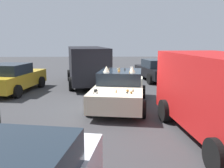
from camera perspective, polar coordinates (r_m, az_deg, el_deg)
ground_plane at (r=9.81m, az=1.76°, el=-5.17°), size 60.00×60.00×0.00m
art_car_decorated at (r=9.74m, az=1.83°, el=-1.06°), size 4.76×2.62×1.64m
parked_van_far_right at (r=14.39m, az=-5.93°, el=4.77°), size 5.62×2.90×2.22m
parked_sedan_near_right at (r=16.05m, az=10.41°, el=3.28°), size 4.26×2.44×1.40m
parked_sedan_far_left at (r=13.28m, az=-22.49°, el=1.33°), size 4.40×2.56×1.47m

